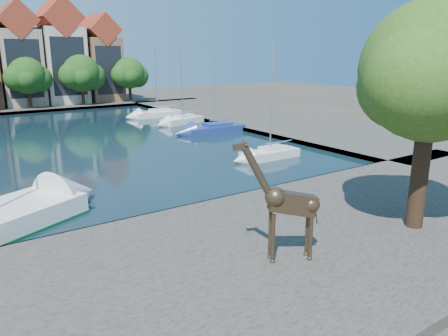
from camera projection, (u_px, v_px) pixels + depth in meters
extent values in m
plane|color=#38332B|center=(188.00, 213.00, 24.50)|extent=(160.00, 160.00, 0.00)
cube|color=black|center=(67.00, 142.00, 43.56)|extent=(38.00, 50.00, 0.08)
cube|color=#4C4841|center=(270.00, 255.00, 18.88)|extent=(50.00, 14.00, 0.50)
cube|color=#4C4841|center=(10.00, 107.00, 68.93)|extent=(60.00, 16.00, 0.50)
cube|color=#4C4841|center=(261.00, 119.00, 57.25)|extent=(14.00, 52.00, 0.50)
cylinder|color=#332114|center=(420.00, 172.00, 20.64)|extent=(0.80, 0.80, 5.50)
sphere|color=#264814|center=(432.00, 71.00, 19.43)|extent=(6.40, 6.40, 6.40)
sphere|color=#264814|center=(447.00, 83.00, 20.89)|extent=(4.80, 4.80, 4.80)
sphere|color=#264814|center=(417.00, 80.00, 18.23)|extent=(4.48, 4.48, 4.48)
cube|color=tan|center=(19.00, 68.00, 68.48)|extent=(5.88, 9.00, 11.50)
cube|color=maroon|center=(13.00, 21.00, 66.65)|extent=(5.94, 9.18, 5.94)
cube|color=black|center=(25.00, 69.00, 64.92)|extent=(4.80, 0.05, 8.62)
cube|color=beige|center=(61.00, 66.00, 71.98)|extent=(6.37, 9.00, 12.00)
cube|color=maroon|center=(57.00, 18.00, 70.07)|extent=(6.43, 9.18, 6.43)
cube|color=black|center=(69.00, 66.00, 68.43)|extent=(5.20, 0.05, 9.00)
cube|color=brown|center=(100.00, 69.00, 75.75)|extent=(5.39, 9.00, 10.50)
cube|color=maroon|center=(97.00, 31.00, 74.08)|extent=(5.44, 9.18, 5.44)
cube|color=black|center=(109.00, 70.00, 72.19)|extent=(4.40, 0.05, 7.88)
cylinder|color=#332114|center=(30.00, 98.00, 65.18)|extent=(0.50, 0.50, 3.20)
sphere|color=#193910|center=(27.00, 76.00, 64.35)|extent=(5.40, 5.40, 5.40)
sphere|color=#193910|center=(39.00, 79.00, 65.62)|extent=(4.05, 4.05, 4.05)
sphere|color=#193910|center=(17.00, 78.00, 63.28)|extent=(3.78, 3.78, 3.78)
cylinder|color=#332114|center=(83.00, 95.00, 69.58)|extent=(0.50, 0.50, 3.20)
sphere|color=#193910|center=(81.00, 73.00, 68.71)|extent=(5.80, 5.80, 5.80)
sphere|color=#193910|center=(92.00, 77.00, 70.06)|extent=(4.35, 4.35, 4.35)
sphere|color=#193910|center=(72.00, 76.00, 67.59)|extent=(4.06, 4.06, 4.06)
cylinder|color=#332114|center=(130.00, 92.00, 73.98)|extent=(0.50, 0.50, 3.20)
sphere|color=#193910|center=(129.00, 73.00, 73.16)|extent=(5.20, 5.20, 5.20)
sphere|color=#193910|center=(137.00, 76.00, 74.39)|extent=(3.90, 3.90, 3.90)
sphere|color=#193910|center=(122.00, 75.00, 72.12)|extent=(3.64, 3.64, 3.64)
cylinder|color=#3D2E1E|center=(273.00, 239.00, 17.38)|extent=(0.16, 0.16, 2.07)
cylinder|color=#3D2E1E|center=(270.00, 234.00, 17.79)|extent=(0.16, 0.16, 2.07)
cylinder|color=#3D2E1E|center=(311.00, 236.00, 17.63)|extent=(0.16, 0.16, 2.07)
cylinder|color=#3D2E1E|center=(307.00, 232.00, 18.04)|extent=(0.16, 0.16, 2.07)
cube|color=#3D2E1E|center=(293.00, 203.00, 17.36)|extent=(2.05, 1.35, 1.21)
cylinder|color=#3D2E1E|center=(258.00, 172.00, 16.78)|extent=(1.33, 0.83, 2.14)
cube|color=#3D2E1E|center=(240.00, 146.00, 16.40)|extent=(0.60, 0.41, 0.33)
cube|color=silver|center=(270.00, 153.00, 36.56)|extent=(5.22, 1.88, 0.89)
cube|color=silver|center=(270.00, 150.00, 36.49)|extent=(2.29, 1.30, 0.49)
cylinder|color=#B2B2B7|center=(271.00, 97.00, 35.36)|extent=(0.12, 0.12, 8.82)
cube|color=navy|center=(215.00, 128.00, 48.50)|extent=(6.96, 2.57, 0.91)
cube|color=navy|center=(215.00, 125.00, 48.42)|extent=(3.06, 1.76, 0.51)
cylinder|color=#B2B2B7|center=(214.00, 70.00, 46.89)|extent=(0.12, 0.12, 12.00)
cube|color=silver|center=(182.00, 120.00, 54.24)|extent=(5.99, 3.31, 0.95)
cube|color=silver|center=(182.00, 117.00, 54.16)|extent=(2.75, 1.95, 0.53)
cylinder|color=#B2B2B7|center=(181.00, 79.00, 52.97)|extent=(0.13, 0.13, 9.31)
cube|color=silver|center=(157.00, 113.00, 59.79)|extent=(6.45, 2.42, 0.98)
cube|color=silver|center=(157.00, 111.00, 59.70)|extent=(2.84, 1.65, 0.55)
cylinder|color=#B2B2B7|center=(156.00, 80.00, 58.61)|extent=(0.13, 0.13, 8.54)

